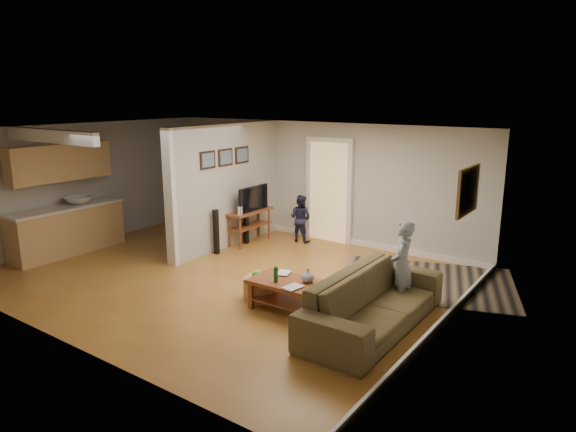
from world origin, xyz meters
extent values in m
plane|color=brown|center=(0.00, 0.00, 0.00)|extent=(7.50, 7.50, 0.00)
cube|color=#B7B4B0|center=(0.00, 3.00, 1.25)|extent=(7.50, 0.04, 2.50)
cube|color=#B7B4B0|center=(-3.75, 0.00, 1.25)|extent=(0.04, 6.00, 2.50)
cube|color=#B7B4B0|center=(3.75, 0.00, 1.25)|extent=(0.04, 6.00, 2.50)
cube|color=white|center=(0.00, 0.00, 2.50)|extent=(7.50, 6.00, 0.04)
cube|color=#B7B4B0|center=(-1.20, 1.45, 1.25)|extent=(0.15, 3.10, 2.50)
cube|color=white|center=(-1.20, -0.10, 1.25)|extent=(0.22, 0.10, 2.50)
cube|color=white|center=(0.00, 2.97, 0.06)|extent=(7.50, 0.04, 0.12)
cube|color=white|center=(3.72, 0.00, 0.06)|extent=(0.04, 6.00, 0.12)
cube|color=#D8B272|center=(0.30, 2.94, 1.05)|extent=(0.90, 0.06, 2.10)
cube|color=tan|center=(-3.43, -0.80, 0.45)|extent=(0.60, 2.20, 0.90)
cube|color=beige|center=(-3.43, -0.80, 0.92)|extent=(0.64, 2.24, 0.05)
cube|color=tan|center=(-3.45, -0.80, 1.80)|extent=(0.35, 2.00, 0.70)
imported|color=silver|center=(-3.43, -0.50, 0.94)|extent=(0.54, 0.54, 0.19)
cube|color=black|center=(-1.11, 0.80, 1.85)|extent=(0.03, 0.40, 0.34)
cube|color=black|center=(-1.11, 1.30, 1.85)|extent=(0.03, 0.40, 0.34)
cube|color=black|center=(-1.11, 1.80, 1.85)|extent=(0.03, 0.40, 0.34)
cube|color=brown|center=(3.71, 1.00, 1.75)|extent=(0.04, 0.90, 0.68)
cube|color=black|center=(2.93, 1.72, 0.01)|extent=(3.35, 2.87, 0.01)
imported|color=#433E21|center=(2.97, -0.35, 0.00)|extent=(1.01, 2.57, 0.75)
cube|color=maroon|center=(1.72, -0.53, 0.42)|extent=(1.15, 0.69, 0.06)
cube|color=silver|center=(1.72, -0.53, 0.42)|extent=(0.72, 0.42, 0.02)
cube|color=maroon|center=(1.72, -0.53, 0.14)|extent=(1.06, 0.59, 0.03)
cube|color=maroon|center=(1.22, -0.80, 0.21)|extent=(0.07, 0.07, 0.42)
cube|color=maroon|center=(2.23, -0.78, 0.21)|extent=(0.07, 0.07, 0.42)
cube|color=maroon|center=(1.21, -0.27, 0.21)|extent=(0.07, 0.07, 0.42)
cube|color=maroon|center=(2.21, -0.25, 0.21)|extent=(0.07, 0.07, 0.42)
imported|color=navy|center=(1.95, -0.41, 0.44)|extent=(0.20, 0.20, 0.20)
cylinder|color=#145A20|center=(1.58, -0.67, 0.56)|extent=(0.06, 0.06, 0.23)
imported|color=#998C4C|center=(1.38, -0.36, 0.44)|extent=(0.25, 0.30, 0.02)
imported|color=#66594C|center=(1.82, -0.71, 0.44)|extent=(0.24, 0.30, 0.02)
cube|color=maroon|center=(-0.95, 1.82, 0.68)|extent=(0.43, 1.13, 0.05)
cube|color=maroon|center=(-0.95, 1.82, 0.37)|extent=(0.39, 1.03, 0.03)
cylinder|color=maroon|center=(-1.08, 1.33, 0.35)|extent=(0.05, 0.05, 0.69)
cylinder|color=maroon|center=(-1.10, 2.30, 0.35)|extent=(0.05, 0.05, 0.69)
cylinder|color=maroon|center=(-0.80, 1.33, 0.35)|extent=(0.05, 0.05, 0.69)
cylinder|color=maroon|center=(-0.82, 2.31, 0.35)|extent=(0.05, 0.05, 0.69)
imported|color=black|center=(-0.93, 1.82, 0.70)|extent=(0.13, 0.90, 0.52)
cylinder|color=white|center=(-0.85, 1.40, 0.79)|extent=(0.09, 0.09, 0.17)
cube|color=black|center=(-1.00, 0.84, 0.45)|extent=(0.09, 0.09, 0.89)
cube|color=black|center=(-1.00, 1.75, 0.47)|extent=(0.10, 0.10, 0.94)
cylinder|color=olive|center=(1.12, -0.45, 0.17)|extent=(0.53, 0.53, 0.34)
sphere|color=red|center=(1.19, -0.41, 0.34)|extent=(0.16, 0.16, 0.16)
sphere|color=gold|center=(1.04, -0.43, 0.37)|extent=(0.16, 0.16, 0.16)
sphere|color=#228922|center=(1.12, -0.52, 0.39)|extent=(0.16, 0.16, 0.16)
imported|color=gray|center=(3.00, 0.49, 0.00)|extent=(0.41, 0.53, 1.31)
imported|color=#1B1D3A|center=(-0.14, 2.53, 0.00)|extent=(0.51, 0.41, 1.01)
camera|label=1|loc=(5.72, -6.24, 3.08)|focal=32.00mm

